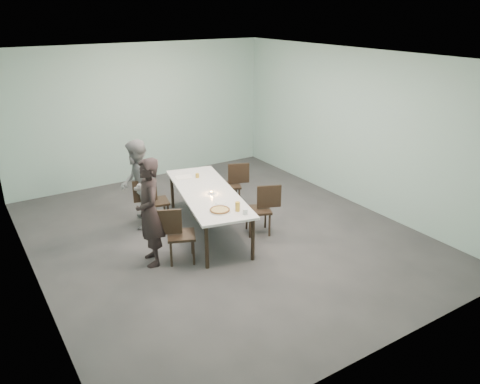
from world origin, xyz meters
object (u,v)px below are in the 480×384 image
diner_far (138,184)px  table (207,194)px  side_plate (221,202)px  water_tumbler (245,212)px  chair_near_right (263,206)px  chair_far_right (233,182)px  diner_near (150,212)px  tealight (212,193)px  beer_glass (238,207)px  pizza (220,210)px  chair_far_left (152,199)px  amber_tumbler (197,176)px  chair_near_left (176,232)px

diner_far → table: bearing=69.7°
side_plate → water_tumbler: (0.09, -0.59, 0.04)m
chair_near_right → chair_far_right: (0.19, 1.29, 0.00)m
table → diner_near: diner_near is taller
chair_near_right → tealight: 0.91m
diner_far → beer_glass: bearing=48.8°
pizza → chair_near_right: bearing=15.4°
chair_far_right → pizza: chair_far_right is taller
chair_far_left → diner_near: diner_near is taller
pizza → amber_tumbler: 1.60m
chair_near_left → tealight: 1.09m
chair_near_left → tealight: size_ratio=15.54×
diner_far → water_tumbler: bearing=47.7°
water_tumbler → amber_tumbler: size_ratio=1.12×
chair_near_right → diner_far: bearing=-16.4°
chair_near_left → chair_far_left: (0.20, 1.43, 0.00)m
table → tealight: size_ratio=48.82×
chair_near_right → tealight: size_ratio=15.54×
chair_near_left → diner_far: (-0.01, 1.50, 0.29)m
amber_tumbler → chair_far_right: bearing=1.9°
tealight → amber_tumbler: size_ratio=0.70×
chair_near_left → chair_near_right: same height
diner_near → beer_glass: size_ratio=11.22×
water_tumbler → beer_glass: bearing=102.0°
table → chair_near_right: size_ratio=3.14×
table → pizza: (-0.24, -0.84, 0.08)m
diner_near → chair_far_left: bearing=167.8°
chair_far_right → tealight: size_ratio=15.54×
chair_far_left → diner_far: bearing=172.7°
chair_far_right → diner_near: size_ratio=0.52×
table → tealight: bearing=-88.2°
chair_far_left → diner_near: size_ratio=0.52×
chair_far_right → amber_tumbler: bearing=23.5°
chair_far_left → pizza: bearing=-61.9°
chair_near_left → diner_near: size_ratio=0.52×
tealight → chair_far_right: bearing=42.2°
chair_far_right → chair_far_left: bearing=20.2°
table → beer_glass: bearing=-90.1°
table → water_tumbler: (0.03, -1.15, 0.10)m
water_tumbler → amber_tumbler: bearing=85.6°
diner_far → water_tumbler: 2.21m
side_plate → tealight: (0.06, 0.41, 0.02)m
diner_near → beer_glass: bearing=79.3°
chair_far_left → side_plate: (0.66, -1.33, 0.25)m
chair_near_left → amber_tumbler: size_ratio=10.88×
chair_far_left → side_plate: bearing=-52.0°
diner_far → beer_glass: 2.05m
table → diner_near: 1.35m
side_plate → amber_tumbler: bearing=79.5°
pizza → side_plate: pizza is taller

